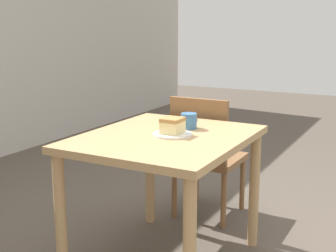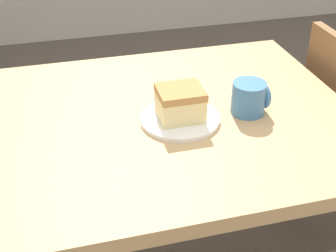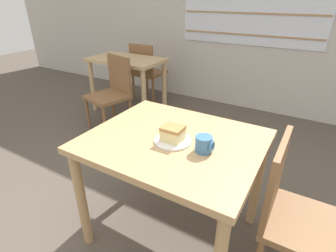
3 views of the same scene
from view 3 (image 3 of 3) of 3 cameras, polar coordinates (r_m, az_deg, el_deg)
The scene contains 9 objects.
wall_back at distance 3.74m, azimuth 22.88°, elevation 23.63°, with size 10.00×0.09×2.80m.
dining_table_near at distance 1.57m, azimuth 1.25°, elevation -6.13°, with size 0.99×0.83×0.74m.
dining_table_far at distance 3.62m, azimuth -8.91°, elevation 12.30°, with size 0.97×0.59×0.74m.
chair_near_window at distance 1.60m, azimuth 25.89°, elevation -16.67°, with size 0.43×0.43×0.86m.
chair_far_corner at distance 3.21m, azimuth -12.11°, elevation 7.45°, with size 0.52×0.52×0.86m.
chair_far_opposite at distance 4.06m, azimuth -4.67°, elevation 11.99°, with size 0.43×0.43×0.86m.
plate at distance 1.48m, azimuth 1.02°, elevation -3.23°, with size 0.21×0.21×0.01m.
cake_slice at distance 1.46m, azimuth 1.09°, elevation -1.61°, with size 0.12×0.10×0.08m.
coffee_mug at distance 1.39m, azimuth 7.91°, elevation -3.95°, with size 0.10×0.09×0.09m.
Camera 3 is at (0.63, -0.65, 1.49)m, focal length 28.00 mm.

